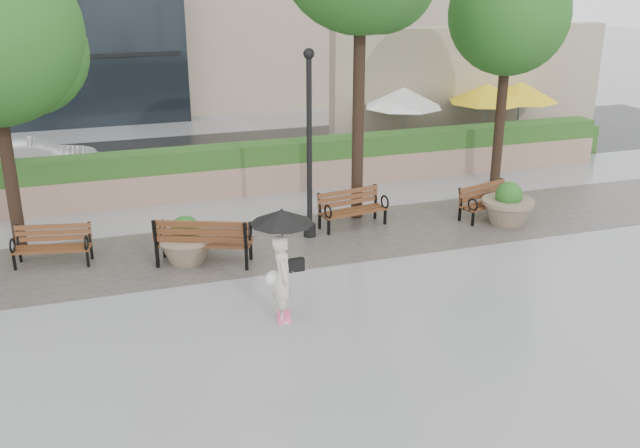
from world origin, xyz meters
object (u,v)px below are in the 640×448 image
object	(u,v)px
bench_4	(487,208)
planter_left	(186,244)
lamppost	(309,157)
pedestrian	(282,254)
bench_3	(353,216)
planter_right	(508,207)
bench_2	(204,250)
car_right	(33,161)
bench_1	(53,254)

from	to	relation	value
bench_4	planter_left	bearing A→B (deg)	166.57
lamppost	pedestrian	world-z (taller)	lamppost
bench_3	bench_4	distance (m)	3.42
lamppost	planter_right	bearing A→B (deg)	-8.08
planter_left	lamppost	world-z (taller)	lamppost
bench_3	planter_right	xyz separation A→B (m)	(3.63, -0.98, 0.15)
bench_2	bench_4	size ratio (longest dim) A/B	1.27
car_right	pedestrian	bearing A→B (deg)	-159.54
pedestrian	bench_1	bearing A→B (deg)	56.34
bench_2	planter_right	xyz separation A→B (m)	(7.38, 0.16, 0.10)
bench_3	planter_left	bearing A→B (deg)	-177.30
bench_2	lamppost	xyz separation A→B (m)	(2.58, 0.84, 1.57)
bench_2	pedestrian	bearing A→B (deg)	129.66
bench_2	planter_right	distance (m)	7.38
bench_4	pedestrian	distance (m)	7.23
car_right	bench_4	bearing A→B (deg)	-125.54
car_right	bench_2	bearing A→B (deg)	-157.39
bench_3	planter_left	world-z (taller)	planter_left
pedestrian	car_right	bearing A→B (deg)	34.27
planter_right	bench_1	bearing A→B (deg)	175.53
bench_1	pedestrian	bearing A→B (deg)	-32.77
bench_2	pedestrian	world-z (taller)	pedestrian
bench_3	car_right	size ratio (longest dim) A/B	0.45
bench_1	planter_left	xyz separation A→B (m)	(2.67, -0.69, 0.15)
bench_3	planter_right	size ratio (longest dim) A/B	1.37
bench_2	lamppost	size ratio (longest dim) A/B	0.49
planter_left	bench_3	bearing A→B (deg)	11.84
bench_4	lamppost	size ratio (longest dim) A/B	0.39
lamppost	pedestrian	size ratio (longest dim) A/B	2.11
bench_3	lamppost	bearing A→B (deg)	-174.92
car_right	pedestrian	size ratio (longest dim) A/B	1.87
bench_2	pedestrian	distance (m)	3.15
bench_3	bench_1	bearing A→B (deg)	172.27
bench_1	lamppost	size ratio (longest dim) A/B	0.38
planter_left	pedestrian	bearing A→B (deg)	-68.83
bench_4	planter_left	xyz separation A→B (m)	(-7.46, -0.38, 0.15)
bench_2	bench_3	size ratio (longest dim) A/B	1.22
bench_4	car_right	size ratio (longest dim) A/B	0.44
planter_left	planter_right	size ratio (longest dim) A/B	0.96
pedestrian	planter_left	bearing A→B (deg)	32.17
planter_right	car_right	distance (m)	13.23
planter_right	pedestrian	size ratio (longest dim) A/B	0.62
bench_4	pedestrian	world-z (taller)	pedestrian
bench_4	car_right	distance (m)	12.75
bench_1	lamppost	xyz separation A→B (m)	(5.57, -0.13, 1.64)
planter_right	pedestrian	bearing A→B (deg)	-154.94
bench_4	planter_right	xyz separation A→B (m)	(0.24, -0.50, 0.16)
pedestrian	lamppost	bearing A→B (deg)	-13.39
planter_right	bench_2	bearing A→B (deg)	-178.79
bench_1	bench_3	size ratio (longest dim) A/B	0.95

